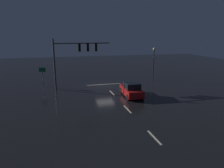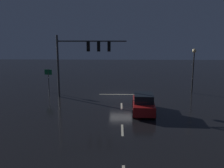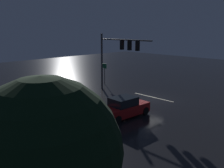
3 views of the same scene
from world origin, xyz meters
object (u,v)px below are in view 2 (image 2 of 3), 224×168
traffic_signal_assembly (83,53)px  street_lamp_left_kerb (194,62)px  car_approaching (143,104)px  route_sign (48,76)px

traffic_signal_assembly → street_lamp_left_kerb: traffic_signal_assembly is taller
street_lamp_left_kerb → traffic_signal_assembly: bearing=9.7°
car_approaching → route_sign: bearing=-35.5°
traffic_signal_assembly → route_sign: traffic_signal_assembly is taller
car_approaching → route_sign: (10.33, -7.37, 1.19)m
street_lamp_left_kerb → route_sign: (16.65, 0.12, -1.58)m
street_lamp_left_kerb → route_sign: street_lamp_left_kerb is taller
traffic_signal_assembly → street_lamp_left_kerb: (-12.31, -2.09, -1.19)m
car_approaching → street_lamp_left_kerb: size_ratio=0.87×
traffic_signal_assembly → car_approaching: traffic_signal_assembly is taller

